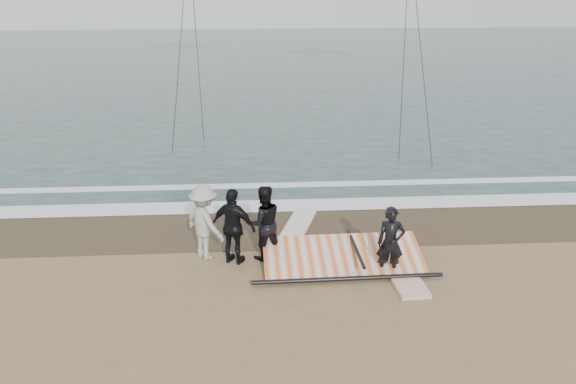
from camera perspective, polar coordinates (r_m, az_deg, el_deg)
The scene contains 10 objects.
ground at distance 11.47m, azimuth 5.36°, elevation -12.94°, with size 120.00×120.00×0.00m, color #8C704C.
sea at distance 42.85m, azimuth -1.37°, elevation 12.89°, with size 120.00×54.00×0.02m, color #233838.
wet_sand at distance 15.35m, azimuth 2.86°, elevation -3.41°, with size 120.00×2.80×0.01m, color #4C3D2B.
foam_near at distance 16.61m, azimuth 2.34°, elevation -1.31°, with size 120.00×0.90×0.01m, color white.
foam_far at distance 18.18m, azimuth 1.80°, elevation 0.77°, with size 120.00×0.45×0.01m, color white.
man_main at distance 12.75m, azimuth 10.38°, elevation -5.08°, with size 0.61×0.40×1.68m, color black.
board_white at distance 13.30m, azimuth 11.28°, elevation -7.83°, with size 0.66×2.35×0.09m, color white.
board_cream at distance 15.12m, azimuth 0.90°, elevation -3.62°, with size 0.61×2.28×0.10m, color silver.
trio_cluster at distance 13.31m, azimuth -5.81°, elevation -3.20°, with size 2.59×1.41×1.87m.
sail_rig at distance 13.41m, azimuth 5.22°, elevation -6.47°, with size 4.30×1.86×0.50m.
Camera 1 is at (-1.62, -9.32, 6.48)m, focal length 35.00 mm.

